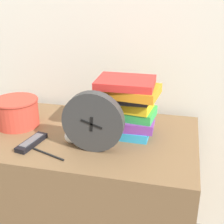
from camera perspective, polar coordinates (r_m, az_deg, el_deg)
The scene contains 8 objects.
wall_back at distance 1.61m, azimuth -3.59°, elevation 18.33°, with size 6.00×0.04×2.40m.
desk at distance 1.59m, azimuth -6.76°, elevation -15.10°, with size 1.10×0.60×0.70m.
desk_clock at distance 1.20m, azimuth -3.51°, elevation -1.85°, with size 0.24×0.04×0.24m.
book_stack at distance 1.33m, azimuth 3.00°, elevation 1.10°, with size 0.26×0.20×0.25m.
basket at distance 1.50m, azimuth -17.03°, elevation 0.14°, with size 0.20×0.20×0.13m.
tv_remote at distance 1.33m, azimuth -14.48°, elevation -5.39°, with size 0.07×0.17×0.02m.
crumpled_paper_ball at distance 1.31m, azimuth -7.44°, elevation -4.39°, with size 0.06×0.06×0.06m.
pen at distance 1.24m, azimuth -11.59°, elevation -7.55°, with size 0.15×0.06×0.01m.
Camera 1 is at (0.46, -0.87, 1.33)m, focal length 50.00 mm.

